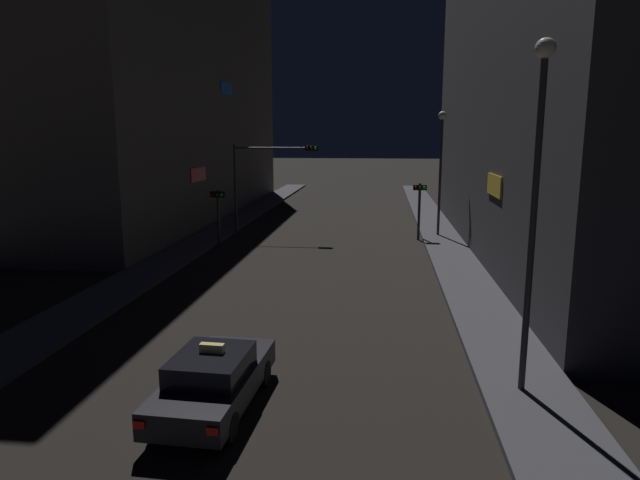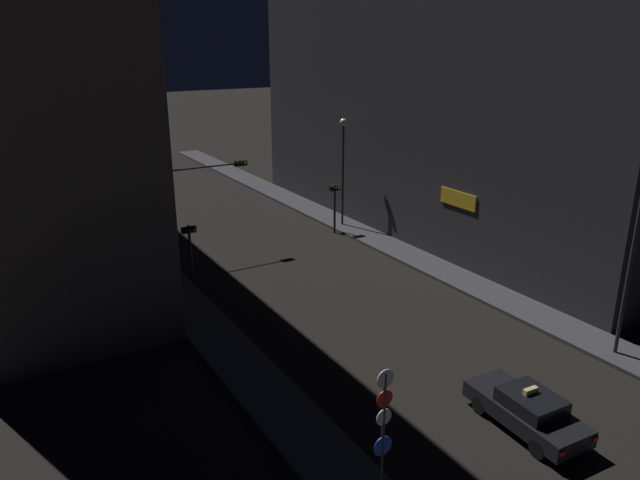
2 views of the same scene
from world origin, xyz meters
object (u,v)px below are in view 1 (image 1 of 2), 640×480
traffic_light_right_kerb (420,199)px  street_lamp_near_block (536,176)px  taxi (214,379)px  traffic_light_left_kerb (218,206)px  traffic_light_overhead (266,169)px  street_lamp_far_block (441,152)px

traffic_light_right_kerb → street_lamp_near_block: (1.23, -20.54, 2.88)m
taxi → traffic_light_left_kerb: traffic_light_left_kerb is taller
traffic_light_overhead → traffic_light_left_kerb: 4.70m
traffic_light_right_kerb → street_lamp_near_block: bearing=-86.6°
street_lamp_far_block → taxi: bearing=-107.6°
taxi → street_lamp_near_block: size_ratio=0.55×
taxi → traffic_light_left_kerb: size_ratio=1.40×
traffic_light_overhead → traffic_light_right_kerb: 9.61m
traffic_light_overhead → traffic_light_left_kerb: bearing=-117.5°
traffic_light_left_kerb → traffic_light_overhead: bearing=62.5°
taxi → traffic_light_left_kerb: (-5.42, 18.77, 1.61)m
traffic_light_left_kerb → street_lamp_far_block: 13.72m
street_lamp_near_block → street_lamp_far_block: bearing=89.9°
traffic_light_overhead → street_lamp_far_block: street_lamp_far_block is taller
taxi → traffic_light_left_kerb: 19.60m
traffic_light_overhead → street_lamp_far_block: 10.77m
traffic_light_left_kerb → street_lamp_near_block: 21.63m
traffic_light_overhead → traffic_light_right_kerb: size_ratio=1.67×
traffic_light_overhead → traffic_light_right_kerb: bearing=-3.4°
traffic_light_left_kerb → street_lamp_far_block: (12.71, 4.27, 2.92)m
taxi → street_lamp_far_block: 24.58m
traffic_light_left_kerb → street_lamp_far_block: street_lamp_far_block is taller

